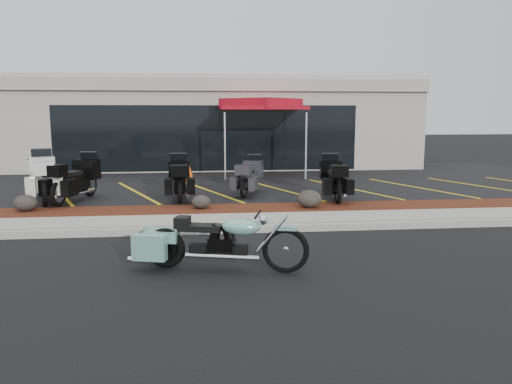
{
  "coord_description": "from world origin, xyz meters",
  "views": [
    {
      "loc": [
        -0.22,
        -9.46,
        2.54
      ],
      "look_at": [
        0.92,
        1.2,
        0.81
      ],
      "focal_mm": 35.0,
      "sensor_mm": 36.0,
      "label": 1
    }
  ],
  "objects": [
    {
      "name": "hero_cruiser",
      "position": [
        1.06,
        -1.93,
        0.49
      ],
      "size": [
        2.89,
        1.41,
        0.99
      ],
      "primitive_type": null,
      "rotation": [
        0.0,
        0.0,
        -0.26
      ],
      "color": "#73B39E",
      "rests_on": "ground"
    },
    {
      "name": "dealership_building",
      "position": [
        0.0,
        14.47,
        2.01
      ],
      "size": [
        18.0,
        8.16,
        4.0
      ],
      "color": "#9A978B",
      "rests_on": "ground"
    },
    {
      "name": "touring_black_front",
      "position": [
        -3.43,
        5.03,
        0.79
      ],
      "size": [
        1.44,
        2.36,
        1.29
      ],
      "primitive_type": null,
      "rotation": [
        0.0,
        0.0,
        1.28
      ],
      "color": "black",
      "rests_on": "upper_lot"
    },
    {
      "name": "boulder_left",
      "position": [
        -4.52,
        2.96,
        0.36
      ],
      "size": [
        0.56,
        0.47,
        0.4
      ],
      "primitive_type": "ellipsoid",
      "color": "black",
      "rests_on": "mulch_bed"
    },
    {
      "name": "touring_grey",
      "position": [
        1.33,
        5.53,
        0.71
      ],
      "size": [
        1.3,
        2.07,
        1.13
      ],
      "primitive_type": null,
      "rotation": [
        0.0,
        0.0,
        1.26
      ],
      "color": "#313137",
      "rests_on": "upper_lot"
    },
    {
      "name": "boulder_mid",
      "position": [
        -0.28,
        2.83,
        0.33
      ],
      "size": [
        0.47,
        0.39,
        0.34
      ],
      "primitive_type": "ellipsoid",
      "color": "black",
      "rests_on": "mulch_bed"
    },
    {
      "name": "boulder_right",
      "position": [
        2.43,
        2.68,
        0.38
      ],
      "size": [
        0.63,
        0.52,
        0.44
      ],
      "primitive_type": "ellipsoid",
      "color": "black",
      "rests_on": "mulch_bed"
    },
    {
      "name": "touring_white",
      "position": [
        -4.74,
        5.14,
        0.84
      ],
      "size": [
        1.57,
        2.52,
        1.37
      ],
      "primitive_type": null,
      "rotation": [
        0.0,
        0.0,
        1.88
      ],
      "color": "silver",
      "rests_on": "upper_lot"
    },
    {
      "name": "upper_lot",
      "position": [
        0.0,
        8.2,
        0.07
      ],
      "size": [
        26.0,
        9.6,
        0.15
      ],
      "primitive_type": "cube",
      "color": "black",
      "rests_on": "ground"
    },
    {
      "name": "sidewalk",
      "position": [
        0.0,
        1.6,
        0.07
      ],
      "size": [
        24.0,
        1.2,
        0.15
      ],
      "primitive_type": "cube",
      "color": "gray",
      "rests_on": "ground"
    },
    {
      "name": "mulch_bed",
      "position": [
        0.0,
        2.8,
        0.08
      ],
      "size": [
        24.0,
        1.2,
        0.16
      ],
      "primitive_type": "cube",
      "color": "black",
      "rests_on": "ground"
    },
    {
      "name": "touring_black_rear",
      "position": [
        3.45,
        4.61,
        0.76
      ],
      "size": [
        1.02,
        2.16,
        1.22
      ],
      "primitive_type": null,
      "rotation": [
        0.0,
        0.0,
        1.46
      ],
      "color": "black",
      "rests_on": "upper_lot"
    },
    {
      "name": "traffic_cone",
      "position": [
        -0.7,
        8.41,
        0.4
      ],
      "size": [
        0.37,
        0.37,
        0.51
      ],
      "primitive_type": "cone",
      "rotation": [
        0.0,
        0.0,
        0.29
      ],
      "color": "#F75008",
      "rests_on": "upper_lot"
    },
    {
      "name": "ground",
      "position": [
        0.0,
        0.0,
        0.0
      ],
      "size": [
        90.0,
        90.0,
        0.0
      ],
      "primitive_type": "plane",
      "color": "black",
      "rests_on": "ground"
    },
    {
      "name": "curb",
      "position": [
        0.0,
        0.9,
        0.07
      ],
      "size": [
        24.0,
        0.25,
        0.15
      ],
      "primitive_type": "cube",
      "color": "gray",
      "rests_on": "ground"
    },
    {
      "name": "popup_canopy",
      "position": [
        2.01,
        9.52,
        2.77
      ],
      "size": [
        3.29,
        3.29,
        2.89
      ],
      "rotation": [
        0.0,
        0.0,
        0.06
      ],
      "color": "silver",
      "rests_on": "upper_lot"
    },
    {
      "name": "touring_black_mid",
      "position": [
        -0.91,
        5.08,
        0.76
      ],
      "size": [
        0.91,
        2.14,
        1.22
      ],
      "primitive_type": null,
      "rotation": [
        0.0,
        0.0,
        1.63
      ],
      "color": "black",
      "rests_on": "upper_lot"
    }
  ]
}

